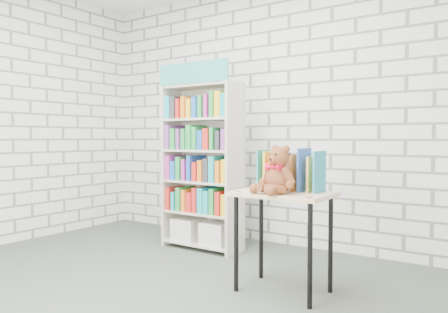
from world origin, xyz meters
The scene contains 6 objects.
ground centered at (0.00, 0.00, 0.00)m, with size 4.50×4.50×0.00m, color #3F473C.
room_shell centered at (0.00, 0.00, 1.78)m, with size 4.52×4.02×2.81m.
bookshelf centered at (-0.41, 1.36, 0.85)m, with size 0.83×0.32×1.87m.
display_table centered at (0.84, 0.69, 0.63)m, with size 0.69×0.47×0.74m.
table_books centered at (0.84, 0.80, 0.88)m, with size 0.48×0.21×0.28m.
teddy_bear centered at (0.85, 0.58, 0.88)m, with size 0.31×0.31×0.34m.
Camera 1 is at (2.28, -2.16, 1.13)m, focal length 35.00 mm.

